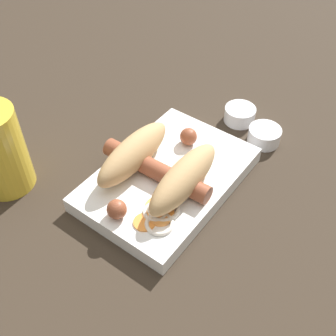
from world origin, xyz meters
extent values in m
plane|color=#33281E|center=(0.00, 0.00, 0.00)|extent=(3.00, 3.00, 0.00)
cube|color=white|center=(0.00, 0.00, 0.01)|extent=(0.26, 0.17, 0.03)
ellipsoid|color=tan|center=(-0.01, -0.04, 0.05)|extent=(0.15, 0.05, 0.05)
ellipsoid|color=tan|center=(-0.02, 0.05, 0.05)|extent=(0.15, 0.05, 0.05)
cylinder|color=brown|center=(-0.02, 0.01, 0.04)|extent=(0.03, 0.18, 0.03)
sphere|color=brown|center=(0.07, 0.01, 0.04)|extent=(0.03, 0.03, 0.03)
sphere|color=brown|center=(-0.10, 0.01, 0.04)|extent=(0.03, 0.03, 0.03)
cylinder|color=orange|center=(-0.07, -0.04, 0.03)|extent=(0.03, 0.03, 0.00)
cylinder|color=#F99E4C|center=(-0.06, -0.03, 0.03)|extent=(0.05, 0.05, 0.00)
cylinder|color=orange|center=(-0.09, -0.03, 0.03)|extent=(0.04, 0.04, 0.00)
cylinder|color=orange|center=(-0.06, -0.04, 0.03)|extent=(0.04, 0.04, 0.00)
cylinder|color=#F99E4C|center=(-0.07, -0.04, 0.03)|extent=(0.04, 0.04, 0.00)
torus|color=silver|center=(-0.07, -0.03, 0.03)|extent=(0.03, 0.03, 0.01)
torus|color=silver|center=(-0.06, -0.04, 0.03)|extent=(0.04, 0.04, 0.01)
torus|color=silver|center=(-0.08, -0.05, 0.03)|extent=(0.04, 0.04, 0.01)
cylinder|color=white|center=(0.17, -0.07, 0.01)|extent=(0.05, 0.05, 0.03)
cylinder|color=white|center=(0.17, -0.07, 0.01)|extent=(0.04, 0.04, 0.01)
cylinder|color=white|center=(0.20, -0.01, 0.01)|extent=(0.05, 0.05, 0.03)
cylinder|color=white|center=(0.20, -0.01, 0.01)|extent=(0.04, 0.04, 0.01)
camera|label=1|loc=(-0.34, -0.25, 0.47)|focal=45.00mm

